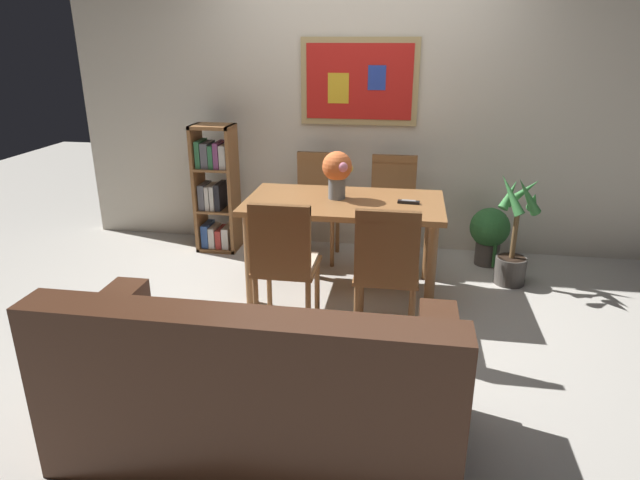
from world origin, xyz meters
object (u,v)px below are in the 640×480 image
dining_chair_far_right (392,201)px  dining_chair_far_left (317,197)px  tv_remote (409,202)px  dining_chair_near_left (284,257)px  potted_palm (514,240)px  flower_vase (337,170)px  dining_chair_near_right (387,264)px  potted_ivy (489,233)px  dining_table (344,213)px  bookshelf (216,191)px  leather_couch (257,391)px

dining_chair_far_right → dining_chair_far_left: (-0.65, 0.02, 0.00)m
tv_remote → dining_chair_near_left: bearing=-137.5°
dining_chair_near_left → potted_palm: (1.59, 1.04, -0.17)m
dining_chair_far_right → tv_remote: 0.73m
dining_chair_far_right → flower_vase: flower_vase is taller
dining_chair_near_right → tv_remote: dining_chair_near_right is taller
potted_ivy → potted_palm: size_ratio=0.63×
dining_chair_far_left → flower_vase: bearing=-68.4°
dining_chair_far_right → dining_chair_near_right: bearing=-89.2°
dining_table → potted_ivy: bearing=31.9°
potted_ivy → dining_chair_far_left: bearing=-179.4°
dining_chair_far_right → bookshelf: bookshelf is taller
leather_couch → potted_ivy: bearing=61.9°
dining_chair_far_right → dining_table: bearing=-115.9°
dining_chair_near_left → leather_couch: (0.11, -1.09, -0.23)m
dining_chair_near_left → bookshelf: bookshelf is taller
potted_ivy → dining_table: bearing=-148.1°
dining_chair_near_left → dining_chair_near_right: bearing=-1.3°
dining_chair_far_right → flower_vase: bearing=-121.4°
dining_table → potted_palm: bearing=14.7°
dining_table → tv_remote: bearing=-0.6°
dining_chair_far_right → potted_ivy: (0.83, 0.03, -0.25)m
tv_remote → dining_chair_far_left: bearing=137.8°
leather_couch → flower_vase: (0.12, 1.84, 0.62)m
dining_chair_near_left → tv_remote: (0.76, 0.70, 0.20)m
potted_ivy → tv_remote: size_ratio=3.58×
dining_chair_near_right → bookshelf: 2.15m
dining_chair_near_left → potted_palm: dining_chair_near_left is taller
dining_chair_near_right → dining_chair_far_right: same height
dining_table → dining_chair_near_left: bearing=-112.8°
bookshelf → potted_ivy: bearing=0.2°
dining_chair_near_right → potted_ivy: size_ratio=1.60×
dining_chair_near_left → dining_chair_far_left: bearing=91.0°
dining_chair_near_left → potted_palm: bearing=33.3°
potted_palm → dining_chair_far_right: bearing=160.1°
potted_palm → flower_vase: bearing=-167.7°
dining_chair_near_left → bookshelf: (-0.95, 1.42, 0.01)m
dining_chair_near_right → tv_remote: 0.75m
leather_couch → bookshelf: (-1.06, 2.51, 0.24)m
dining_chair_near_right → dining_chair_near_left: same height
leather_couch → tv_remote: (0.65, 1.79, 0.42)m
dining_chair_near_right → flower_vase: flower_vase is taller
potted_palm → potted_ivy: bearing=109.1°
dining_chair_far_left → bookshelf: bearing=179.5°
dining_table → leather_couch: bearing=-95.8°
dining_chair_far_right → leather_couch: size_ratio=0.51×
dining_table → potted_ivy: (1.16, 0.72, -0.33)m
dining_chair_near_right → leather_couch: 1.22m
tv_remote → bookshelf: bearing=157.2°
leather_couch → potted_ivy: leather_couch is taller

